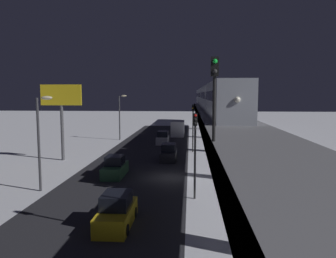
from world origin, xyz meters
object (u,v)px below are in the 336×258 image
Objects in this scene: sedan_black at (169,154)px; traffic_light_mid at (193,121)px; box_truck at (178,128)px; traffic_light_near at (195,143)px; subway_train at (209,97)px; commercial_billboard at (61,102)px; taxi_cab at (117,213)px; sedan_green at (115,168)px; sedan_silver at (163,138)px; rail_signal at (214,84)px.

traffic_light_mid reaches higher than sedan_black.
sedan_black is 23.79m from box_truck.
sedan_black is 15.02m from traffic_light_near.
subway_train is 23.92m from sedan_black.
box_truck is at bearing -117.25° from commercial_billboard.
taxi_cab is 0.69× the size of traffic_light_mid.
sedan_green is 21.23m from sedan_silver.
subway_train is 44.86m from rail_signal.
rail_signal is 0.54× the size of box_truck.
traffic_light_mid reaches higher than box_truck.
subway_train is 16.38× the size of sedan_black.
rail_signal is at bearing 94.27° from box_truck.
rail_signal reaches higher than sedan_green.
sedan_green is at bearing -76.55° from taxi_cab.
sedan_silver is (7.65, 9.18, -6.50)m from subway_train.
subway_train is 36.85m from traffic_light_near.
sedan_green and taxi_cab have the same top height.
rail_signal is at bearing 119.56° from sedan_green.
taxi_cab is at bearing 48.63° from traffic_light_near.
box_truck is 1.16× the size of traffic_light_mid.
sedan_green is (8.26, -14.56, -7.45)m from rail_signal.
sedan_green is 15.93m from traffic_light_mid.
subway_train is 13.60m from sedan_silver.
box_truck is (-0.20, -23.78, 0.56)m from sedan_black.
subway_train is 16.87× the size of sedan_green.
subway_train reaches higher than taxi_cab.
commercial_billboard is at bearing 51.58° from subway_train.
commercial_billboard is (18.34, 23.12, -0.47)m from subway_train.
traffic_light_near is at bearing 85.40° from subway_train.
traffic_light_mid is (-4.70, 7.41, 3.40)m from sedan_silver.
taxi_cab is at bearing 79.67° from subway_train.
traffic_light_near reaches higher than sedan_black.
sedan_black is 0.51× the size of commercial_billboard.
rail_signal is 0.91× the size of sedan_green.
rail_signal is 24.02m from sedan_black.
sedan_green is 0.94× the size of sedan_silver.
commercial_billboard reaches higher than sedan_green.
box_truck is at bearing -85.95° from traffic_light_near.
sedan_black is at bearing 75.29° from subway_train.
commercial_billboard is at bearing -53.30° from rail_signal.
traffic_light_mid is at bearing -57.60° from sedan_silver.
sedan_silver is 0.73× the size of traffic_light_near.
traffic_light_mid is (2.95, 16.59, -3.11)m from subway_train.
commercial_billboard reaches higher than traffic_light_near.
sedan_black is 19.76m from taxi_cab.
sedan_black is 0.71× the size of traffic_light_near.
sedan_silver is (-2.80, -21.05, 0.00)m from sedan_green.
subway_train is at bearing -92.79° from rail_signal.
sedan_silver is at bearing -57.60° from traffic_light_mid.
sedan_silver is (5.46, -35.61, -7.45)m from rail_signal.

